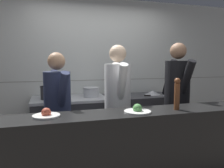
% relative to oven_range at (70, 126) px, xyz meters
% --- Properties ---
extents(wall_back_tiled, '(8.00, 0.06, 2.60)m').
position_rel_oven_range_xyz_m(wall_back_tiled, '(0.59, 0.40, 0.84)').
color(wall_back_tiled, silver).
rests_on(wall_back_tiled, ground_plane).
extents(oven_range, '(1.16, 0.71, 0.91)m').
position_rel_oven_range_xyz_m(oven_range, '(0.00, 0.00, 0.00)').
color(oven_range, '#38383D').
rests_on(oven_range, ground_plane).
extents(prep_counter, '(1.17, 0.65, 0.89)m').
position_rel_oven_range_xyz_m(prep_counter, '(1.20, -0.00, -0.01)').
color(prep_counter, '#38383D').
rests_on(prep_counter, ground_plane).
extents(pass_counter, '(2.91, 0.45, 0.96)m').
position_rel_oven_range_xyz_m(pass_counter, '(0.61, -1.39, 0.02)').
color(pass_counter, black).
rests_on(pass_counter, ground_plane).
extents(stock_pot, '(0.25, 0.25, 0.20)m').
position_rel_oven_range_xyz_m(stock_pot, '(-0.32, -0.04, 0.56)').
color(stock_pot, '#2D2D33').
rests_on(stock_pot, oven_range).
extents(sauce_pot, '(0.27, 0.27, 0.16)m').
position_rel_oven_range_xyz_m(sauce_pot, '(0.35, -0.02, 0.54)').
color(sauce_pot, '#B7BABF').
rests_on(sauce_pot, oven_range).
extents(mixing_bowl_steel, '(0.27, 0.27, 0.07)m').
position_rel_oven_range_xyz_m(mixing_bowl_steel, '(1.47, 0.03, 0.47)').
color(mixing_bowl_steel, '#B7BABF').
rests_on(mixing_bowl_steel, prep_counter).
extents(chefs_knife, '(0.39, 0.07, 0.02)m').
position_rel_oven_range_xyz_m(chefs_knife, '(1.41, -0.12, 0.44)').
color(chefs_knife, '#B7BABF').
rests_on(chefs_knife, prep_counter).
extents(plated_dish_main, '(0.26, 0.26, 0.09)m').
position_rel_oven_range_xyz_m(plated_dish_main, '(-0.34, -1.35, 0.53)').
color(plated_dish_main, white).
rests_on(plated_dish_main, pass_counter).
extents(plated_dish_appetiser, '(0.28, 0.28, 0.10)m').
position_rel_oven_range_xyz_m(plated_dish_appetiser, '(0.56, -1.44, 0.53)').
color(plated_dish_appetiser, white).
rests_on(plated_dish_appetiser, pass_counter).
extents(pepper_mill, '(0.07, 0.07, 0.35)m').
position_rel_oven_range_xyz_m(pepper_mill, '(1.02, -1.43, 0.69)').
color(pepper_mill, brown).
rests_on(pepper_mill, pass_counter).
extents(chef_head_cook, '(0.40, 0.69, 1.59)m').
position_rel_oven_range_xyz_m(chef_head_cook, '(-0.21, -0.76, 0.43)').
color(chef_head_cook, black).
rests_on(chef_head_cook, ground_plane).
extents(chef_sous, '(0.37, 0.74, 1.70)m').
position_rel_oven_range_xyz_m(chef_sous, '(0.56, -0.77, 0.49)').
color(chef_sous, black).
rests_on(chef_sous, ground_plane).
extents(chef_line, '(0.36, 0.76, 1.75)m').
position_rel_oven_range_xyz_m(chef_line, '(1.47, -0.75, 0.52)').
color(chef_line, black).
rests_on(chef_line, ground_plane).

